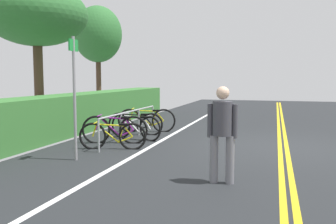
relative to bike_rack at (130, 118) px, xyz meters
name	(u,v)px	position (x,y,z in m)	size (l,w,h in m)	color
ground_plane	(283,147)	(0.00, -4.10, -0.60)	(36.13, 11.20, 0.05)	#232628
centre_line_yellow_inner	(287,147)	(0.00, -4.18, -0.57)	(32.51, 0.10, 0.00)	gold
centre_line_yellow_outer	(280,146)	(0.00, -4.02, -0.57)	(32.51, 0.10, 0.00)	gold
bike_lane_stripe_white	(162,140)	(0.00, -0.93, -0.57)	(32.51, 0.12, 0.00)	white
bike_rack	(130,118)	(0.00, 0.00, 0.00)	(3.93, 0.05, 0.79)	#9EA0A5
bicycle_0	(113,136)	(-1.51, -0.15, -0.25)	(0.53, 1.60, 0.69)	black
bicycle_1	(115,130)	(-0.77, 0.13, -0.21)	(0.56, 1.70, 0.77)	black
bicycle_2	(135,127)	(0.00, -0.14, -0.23)	(0.65, 1.69, 0.73)	black
bicycle_3	(136,124)	(0.71, 0.13, -0.24)	(0.46, 1.66, 0.71)	black
bicycle_4	(147,120)	(1.38, 0.01, -0.21)	(0.57, 1.80, 0.77)	black
pedestrian	(222,128)	(-3.59, -3.06, 0.33)	(0.32, 0.49, 1.59)	slate
sign_post_near	(74,87)	(-2.79, 0.10, 0.94)	(0.36, 0.06, 2.56)	gray
hedge_backdrop	(85,111)	(1.50, 2.23, 0.02)	(12.88, 1.17, 1.19)	#387533
tree_mid	(37,16)	(0.63, 3.39, 3.06)	(3.18, 3.18, 4.63)	#473323
tree_far_right	(98,35)	(6.52, 4.27, 3.14)	(2.28, 2.28, 5.06)	#473323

